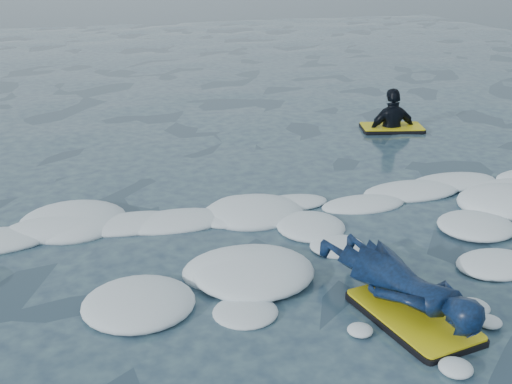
{
  "coord_description": "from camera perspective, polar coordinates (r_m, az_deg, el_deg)",
  "views": [
    {
      "loc": [
        -0.83,
        -5.27,
        3.06
      ],
      "look_at": [
        1.21,
        1.6,
        0.26
      ],
      "focal_mm": 45.0,
      "sensor_mm": 36.0,
      "label": 1
    }
  ],
  "objects": [
    {
      "name": "waiting_rider_unit",
      "position": [
        11.45,
        11.95,
        5.15
      ],
      "size": [
        1.17,
        0.83,
        1.59
      ],
      "rotation": [
        0.0,
        0.0,
        -0.25
      ],
      "color": "black",
      "rests_on": "ground"
    },
    {
      "name": "prone_woman_unit",
      "position": [
        5.84,
        12.85,
        -8.07
      ],
      "size": [
        1.09,
        1.88,
        0.46
      ],
      "rotation": [
        0.0,
        0.0,
        1.74
      ],
      "color": "black",
      "rests_on": "ground"
    },
    {
      "name": "foam_band",
      "position": [
        7.05,
        -8.19,
        -4.58
      ],
      "size": [
        12.0,
        3.1,
        0.3
      ],
      "primitive_type": null,
      "color": "white",
      "rests_on": "ground"
    },
    {
      "name": "ground",
      "position": [
        6.14,
        -6.68,
        -8.64
      ],
      "size": [
        120.0,
        120.0,
        0.0
      ],
      "primitive_type": "plane",
      "color": "#162D35",
      "rests_on": "ground"
    }
  ]
}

